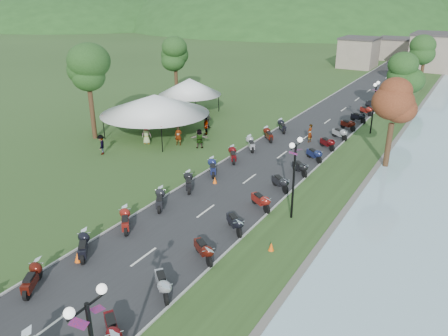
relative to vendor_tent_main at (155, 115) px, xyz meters
The scene contains 12 objects.
road 18.41m from the vendor_tent_main, 46.03° to the left, with size 7.00×120.00×0.02m, color #2A2A2C.
far_building 59.15m from the vendor_tent_main, 79.57° to the left, with size 18.00×16.00×5.00m, color gray.
moto_row_left 14.38m from the vendor_tent_main, 46.11° to the right, with size 2.60×37.59×1.10m, color #331411, non-canonical shape.
moto_row_right 15.57m from the vendor_tent_main, ahead, with size 2.60×45.63×1.10m, color #331411, non-canonical shape.
vendor_tent_main is the anchor object (origin of this frame).
vendor_tent_side 8.64m from the vendor_tent_main, 102.48° to the left, with size 4.71×4.71×4.00m, color white, non-canonical shape.
tree_park_left 6.59m from the vendor_tent_main, 140.66° to the right, with size 3.69×3.69×10.25m, color #28521F, non-canonical shape.
tree_lakeside 21.16m from the vendor_tent_main, ahead, with size 2.88×2.88×8.01m, color #28521F, non-canonical shape.
pedestrian_a 4.28m from the vendor_tent_main, 19.33° to the right, with size 0.65×0.47×1.77m, color slate.
pedestrian_b 5.90m from the vendor_tent_main, 59.06° to the left, with size 0.85×0.47×1.76m, color slate.
pedestrian_c 6.88m from the vendor_tent_main, 95.75° to the right, with size 1.11×0.46×1.72m, color slate.
traffic_cone_near 21.47m from the vendor_tent_main, 61.90° to the right, with size 0.37×0.37×0.57m, color #F2590C.
Camera 1 is at (13.60, -4.59, 12.98)m, focal length 35.00 mm.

